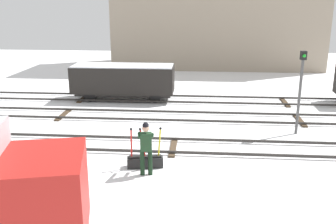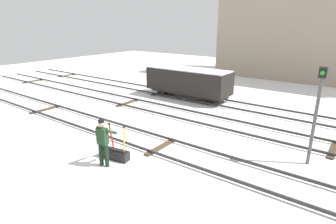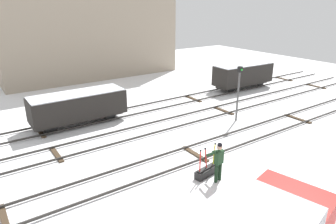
# 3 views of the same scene
# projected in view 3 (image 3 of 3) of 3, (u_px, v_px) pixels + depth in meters

# --- Properties ---
(ground_plane) EXTENTS (60.00, 60.00, 0.00)m
(ground_plane) POSITION_uv_depth(u_px,v_px,m) (195.00, 155.00, 15.59)
(ground_plane) COLOR white
(track_main_line) EXTENTS (44.00, 1.94, 0.18)m
(track_main_line) POSITION_uv_depth(u_px,v_px,m) (195.00, 153.00, 15.55)
(track_main_line) COLOR #2D2B28
(track_main_line) RESTS_ON ground_plane
(track_siding_near) EXTENTS (44.00, 1.94, 0.18)m
(track_siding_near) POSITION_uv_depth(u_px,v_px,m) (154.00, 128.00, 18.65)
(track_siding_near) COLOR #2D2B28
(track_siding_near) RESTS_ON ground_plane
(track_siding_far) EXTENTS (44.00, 1.94, 0.18)m
(track_siding_far) POSITION_uv_depth(u_px,v_px,m) (128.00, 112.00, 21.30)
(track_siding_far) COLOR #2D2B28
(track_siding_far) RESTS_ON ground_plane
(switch_lever_frame) EXTENTS (1.28, 0.55, 1.45)m
(switch_lever_frame) POSITION_uv_depth(u_px,v_px,m) (206.00, 171.00, 13.63)
(switch_lever_frame) COLOR black
(switch_lever_frame) RESTS_ON ground_plane
(rail_worker) EXTENTS (0.61, 0.72, 1.83)m
(rail_worker) POSITION_uv_depth(u_px,v_px,m) (218.00, 159.00, 12.97)
(rail_worker) COLOR black
(rail_worker) RESTS_ON ground_plane
(signal_post) EXTENTS (0.24, 0.32, 3.61)m
(signal_post) POSITION_uv_depth(u_px,v_px,m) (239.00, 88.00, 19.29)
(signal_post) COLOR #4C4C4C
(signal_post) RESTS_ON ground_plane
(apartment_building) EXTENTS (17.91, 6.64, 10.90)m
(apartment_building) POSITION_uv_depth(u_px,v_px,m) (87.00, 22.00, 30.87)
(apartment_building) COLOR gray
(apartment_building) RESTS_ON ground_plane
(freight_car_back_track) EXTENTS (5.66, 2.11, 2.21)m
(freight_car_back_track) POSITION_uv_depth(u_px,v_px,m) (243.00, 74.00, 27.04)
(freight_car_back_track) COLOR #2D2B28
(freight_car_back_track) RESTS_ON ground_plane
(freight_car_near_switch) EXTENTS (5.85, 1.98, 2.06)m
(freight_car_near_switch) POSITION_uv_depth(u_px,v_px,m) (78.00, 106.00, 19.11)
(freight_car_near_switch) COLOR #2D2B28
(freight_car_near_switch) RESTS_ON ground_plane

